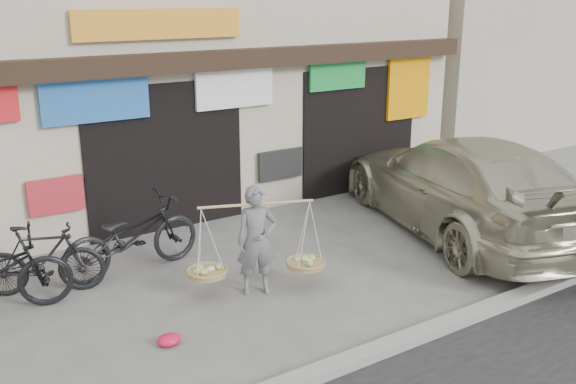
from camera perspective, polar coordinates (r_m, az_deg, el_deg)
ground at (r=9.32m, az=-1.82°, el=-9.49°), size 70.00×70.00×0.00m
kerb at (r=7.87m, az=6.05°, el=-14.52°), size 70.00×0.25×0.12m
shophouse_block at (r=14.24m, az=-15.95°, el=13.57°), size 14.00×6.32×7.00m
neighbor_east at (r=22.76m, az=18.95°, el=13.79°), size 12.00×7.00×6.40m
street_vendor at (r=9.23m, az=-2.79°, el=-4.72°), size 1.91×1.07×1.62m
bike_1 at (r=9.92m, az=-21.02°, el=-5.63°), size 1.81×1.13×1.06m
bike_2 at (r=10.25m, az=-13.75°, el=-3.83°), size 2.33×1.03×1.19m
suv at (r=12.07m, az=15.21°, el=0.65°), size 3.98×6.48×1.75m
red_bag at (r=8.31m, az=-10.53°, el=-12.79°), size 0.31×0.25×0.14m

